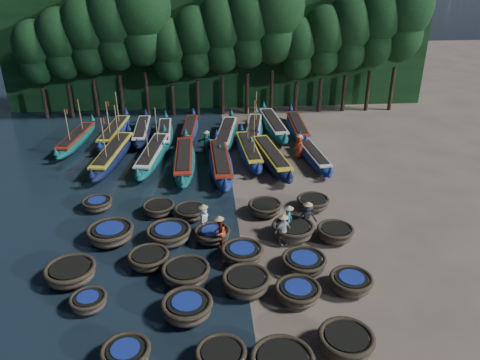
{
  "coord_description": "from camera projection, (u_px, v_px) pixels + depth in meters",
  "views": [
    {
      "loc": [
        -1.69,
        -22.46,
        13.3
      ],
      "look_at": [
        0.34,
        2.65,
        1.3
      ],
      "focal_mm": 35.0,
      "sensor_mm": 36.0,
      "label": 1
    }
  ],
  "objects": [
    {
      "name": "coracle_5",
      "position": [
        89.0,
        301.0,
        19.44
      ],
      "size": [
        1.65,
        1.65,
        0.63
      ],
      "rotation": [
        0.0,
        0.0,
        0.16
      ],
      "color": "brown",
      "rests_on": "ground"
    },
    {
      "name": "coracle_17",
      "position": [
        212.0,
        234.0,
        24.11
      ],
      "size": [
        2.04,
        2.04,
        0.67
      ],
      "rotation": [
        0.0,
        0.0,
        0.19
      ],
      "color": "brown",
      "rests_on": "ground"
    },
    {
      "name": "coracle_16",
      "position": [
        169.0,
        234.0,
        24.04
      ],
      "size": [
        2.35,
        2.35,
        0.79
      ],
      "rotation": [
        0.0,
        0.0,
        -0.08
      ],
      "color": "brown",
      "rests_on": "ground"
    },
    {
      "name": "long_boat_7",
      "position": [
        271.0,
        157.0,
        32.97
      ],
      "size": [
        2.71,
        8.68,
        1.54
      ],
      "rotation": [
        0.0,
        0.0,
        0.14
      ],
      "color": "black",
      "rests_on": "ground"
    },
    {
      "name": "tree_14",
      "position": [
        402.0,
        15.0,
        41.5
      ],
      "size": [
        5.34,
        5.34,
        12.58
      ],
      "color": "black",
      "rests_on": "ground"
    },
    {
      "name": "long_boat_4",
      "position": [
        184.0,
        160.0,
        32.44
      ],
      "size": [
        1.56,
        8.82,
        1.55
      ],
      "rotation": [
        0.0,
        0.0,
        0.0
      ],
      "color": "#0F5954",
      "rests_on": "ground"
    },
    {
      "name": "coracle_1",
      "position": [
        126.0,
        354.0,
        16.77
      ],
      "size": [
        1.83,
        1.83,
        0.74
      ],
      "rotation": [
        0.0,
        0.0,
        0.05
      ],
      "color": "brown",
      "rests_on": "ground"
    },
    {
      "name": "long_boat_12",
      "position": [
        165.0,
        134.0,
        37.47
      ],
      "size": [
        1.59,
        7.67,
        1.35
      ],
      "rotation": [
        0.0,
        0.0,
        0.03
      ],
      "color": "#0F5954",
      "rests_on": "ground"
    },
    {
      "name": "long_boat_6",
      "position": [
        249.0,
        151.0,
        34.12
      ],
      "size": [
        1.93,
        8.14,
        3.46
      ],
      "rotation": [
        0.0,
        0.0,
        0.06
      ],
      "color": "navy",
      "rests_on": "ground"
    },
    {
      "name": "coracle_4",
      "position": [
        346.0,
        342.0,
        17.23
      ],
      "size": [
        2.35,
        2.35,
        0.84
      ],
      "rotation": [
        0.0,
        0.0,
        0.24
      ],
      "color": "brown",
      "rests_on": "ground"
    },
    {
      "name": "long_boat_15",
      "position": [
        254.0,
        130.0,
        38.19
      ],
      "size": [
        2.7,
        8.08,
        3.48
      ],
      "rotation": [
        0.0,
        0.0,
        -0.16
      ],
      "color": "#0F5954",
      "rests_on": "ground"
    },
    {
      "name": "foliage_wall",
      "position": [
        219.0,
        53.0,
        45.05
      ],
      "size": [
        40.0,
        3.0,
        10.0
      ],
      "primitive_type": "cube",
      "color": "black",
      "rests_on": "ground"
    },
    {
      "name": "fisherman_1",
      "position": [
        288.0,
        219.0,
        24.54
      ],
      "size": [
        0.58,
        0.68,
        1.79
      ],
      "rotation": [
        0.0,
        0.0,
        1.16
      ],
      "color": "#196A69",
      "rests_on": "ground"
    },
    {
      "name": "fisherman_5",
      "position": [
        207.0,
        142.0,
        34.81
      ],
      "size": [
        1.65,
        1.04,
        1.9
      ],
      "rotation": [
        0.0,
        0.0,
        5.91
      ],
      "color": "#196A69",
      "rests_on": "ground"
    },
    {
      "name": "fisherman_0",
      "position": [
        204.0,
        218.0,
        24.76
      ],
      "size": [
        0.67,
        0.85,
        1.74
      ],
      "rotation": [
        0.0,
        0.0,
        1.31
      ],
      "color": "silver",
      "rests_on": "ground"
    },
    {
      "name": "tree_2",
      "position": [
        87.0,
        35.0,
        40.07
      ],
      "size": [
        4.51,
        4.51,
        10.63
      ],
      "color": "black",
      "rests_on": "ground"
    },
    {
      "name": "coracle_18",
      "position": [
        293.0,
        230.0,
        24.38
      ],
      "size": [
        2.42,
        2.42,
        0.79
      ],
      "rotation": [
        0.0,
        0.0,
        -0.18
      ],
      "color": "brown",
      "rests_on": "ground"
    },
    {
      "name": "ground",
      "position": [
        238.0,
        222.0,
        26.05
      ],
      "size": [
        120.0,
        120.0,
        0.0
      ],
      "primitive_type": "plane",
      "color": "#7C6B5B",
      "rests_on": "ground"
    },
    {
      "name": "fisherman_3",
      "position": [
        307.0,
        217.0,
        24.77
      ],
      "size": [
        1.09,
        0.63,
        1.88
      ],
      "rotation": [
        0.0,
        0.0,
        0.01
      ],
      "color": "black",
      "rests_on": "ground"
    },
    {
      "name": "tree_13",
      "position": [
        376.0,
        24.0,
        41.62
      ],
      "size": [
        4.92,
        4.92,
        11.6
      ],
      "color": "black",
      "rests_on": "ground"
    },
    {
      "name": "long_boat_5",
      "position": [
        221.0,
        163.0,
        32.04
      ],
      "size": [
        1.82,
        8.95,
        1.58
      ],
      "rotation": [
        0.0,
        0.0,
        0.03
      ],
      "color": "navy",
      "rests_on": "ground"
    },
    {
      "name": "tree_4",
      "position": [
        140.0,
        18.0,
        39.82
      ],
      "size": [
        5.34,
        5.34,
        12.58
      ],
      "color": "black",
      "rests_on": "ground"
    },
    {
      "name": "long_boat_9",
      "position": [
        77.0,
        139.0,
        36.32
      ],
      "size": [
        2.41,
        7.94,
        3.4
      ],
      "rotation": [
        0.0,
        0.0,
        -0.13
      ],
      "color": "#0F5954",
      "rests_on": "ground"
    },
    {
      "name": "coracle_2",
      "position": [
        221.0,
        357.0,
        16.67
      ],
      "size": [
        1.96,
        1.96,
        0.75
      ],
      "rotation": [
        0.0,
        0.0,
        -0.16
      ],
      "color": "brown",
      "rests_on": "ground"
    },
    {
      "name": "tree_10",
      "position": [
        298.0,
        48.0,
        41.99
      ],
      "size": [
        3.68,
        3.68,
        8.68
      ],
      "color": "black",
      "rests_on": "ground"
    },
    {
      "name": "coracle_22",
      "position": [
        190.0,
        212.0,
        26.21
      ],
      "size": [
        2.11,
        2.11,
        0.7
      ],
      "rotation": [
        0.0,
        0.0,
        0.32
      ],
      "color": "brown",
      "rests_on": "ground"
    },
    {
      "name": "tree_5",
      "position": [
        169.0,
        50.0,
        41.15
      ],
      "size": [
        3.68,
        3.68,
        8.68
      ],
      "color": "black",
      "rests_on": "ground"
    },
    {
      "name": "fisherman_6",
      "position": [
        299.0,
        146.0,
        33.93
      ],
      "size": [
        0.86,
        1.01,
        1.95
      ],
      "rotation": [
        0.0,
        0.0,
        5.13
      ],
      "color": "#BC3C19",
      "rests_on": "ground"
    },
    {
      "name": "tree_7",
      "position": [
        221.0,
        33.0,
        40.91
      ],
      "size": [
        4.51,
        4.51,
        10.63
      ],
      "color": "black",
      "rests_on": "ground"
    },
    {
      "name": "tree_6",
      "position": [
        195.0,
        42.0,
        41.03
      ],
      "size": [
        4.09,
        4.09,
        9.65
      ],
      "color": "black",
      "rests_on": "ground"
    },
    {
      "name": "coracle_8",
      "position": [
        298.0,
        292.0,
        19.92
      ],
      "size": [
        2.35,
        2.35,
        0.71
      ],
      "rotation": [
        0.0,
        0.0,
        -0.35
      ],
      "color": "brown",
      "rests_on": "ground"
    },
    {
      "name": "tree_3",
      "position": [
        114.0,
        26.0,
        39.95
      ],
      "size": [
        4.92,
        4.92,
        11.6
      ],
      "color": "black",
      "rests_on": "ground"
    },
    {
      "name": "long_boat_16",
      "position": [
        273.0,
        125.0,
        39.22
      ],
      "size": [
        2.15,
        8.86,
        1.56
      ],
      "rotation": [
        0.0,
        0.0,
        0.07
      ],
      "color": "#0F5954",
      "rests_on": "ground"
    },
    {
      "name": "coracle_13",
      "position": [
        242.0,
        253.0,
        22.49
      ],
      "size": [
        2.27,
        2.27,
        0.76
      ],
      "rotation": [
        0.0,
        0.0,
        -0.22
      ],
      "color": "brown",
      "rests_on": "ground"
    },
    {
      "name": "coracle_14",
      "position": [
        304.0,
        262.0,
        21.87
      ],
      "size": [
        2.39,
        2.39,
        0.7
      ],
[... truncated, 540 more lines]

